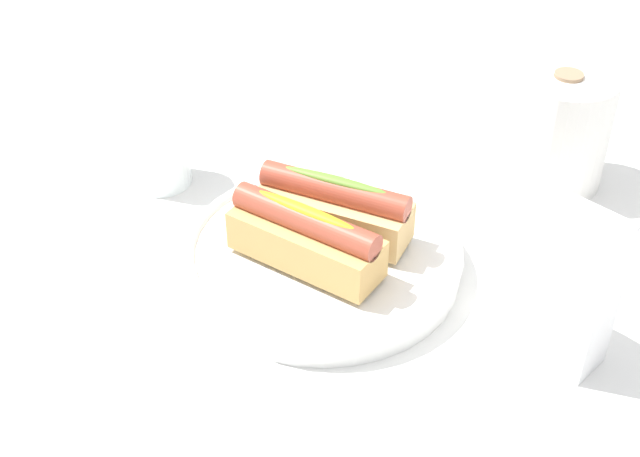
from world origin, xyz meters
TOP-DOWN VIEW (x-y plane):
  - ground_plane at (0.00, 0.00)m, footprint 2.40×2.40m
  - serving_bowl at (-0.01, -0.00)m, footprint 0.27×0.27m
  - hotdog_front at (-0.00, -0.03)m, footprint 0.16×0.08m
  - hotdog_back at (-0.01, 0.02)m, footprint 0.16×0.10m
  - water_glass at (-0.25, -0.02)m, footprint 0.07×0.07m
  - paper_towel_roll at (0.06, 0.30)m, footprint 0.11×0.11m
  - napkin_box at (0.20, 0.06)m, footprint 0.11×0.04m

SIDE VIEW (x-z plane):
  - ground_plane at x=0.00m, z-range 0.00..0.00m
  - serving_bowl at x=-0.01m, z-range 0.00..0.03m
  - water_glass at x=-0.25m, z-range -0.01..0.08m
  - hotdog_front at x=0.00m, z-range 0.03..0.09m
  - hotdog_back at x=-0.01m, z-range 0.03..0.09m
  - paper_towel_roll at x=0.06m, z-range 0.00..0.13m
  - napkin_box at x=0.20m, z-range 0.00..0.15m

